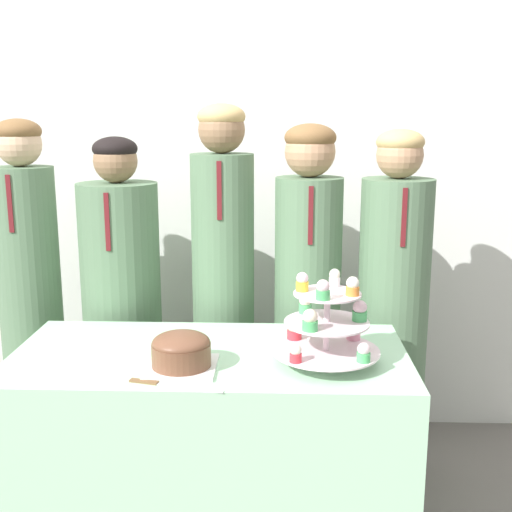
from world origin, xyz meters
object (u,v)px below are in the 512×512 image
at_px(round_cake, 181,351).
at_px(student_4, 392,322).
at_px(student_2, 224,305).
at_px(student_1, 123,325).
at_px(student_0, 32,310).
at_px(cake_knife, 160,384).
at_px(cupcake_stand, 327,323).
at_px(student_3, 307,314).

bearing_deg(round_cake, student_4, 41.34).
xyz_separation_m(student_2, student_4, (0.68, 0.00, -0.06)).
height_order(student_1, student_4, student_4).
distance_m(student_0, student_1, 0.38).
relative_size(cake_knife, cupcake_stand, 0.85).
bearing_deg(cake_knife, student_3, 73.98).
relative_size(student_1, student_3, 0.97).
distance_m(cupcake_stand, student_2, 0.73).
height_order(cake_knife, student_0, student_0).
relative_size(cupcake_stand, student_2, 0.21).
distance_m(cake_knife, student_3, 0.91).
bearing_deg(student_3, student_0, -180.00).
bearing_deg(cake_knife, student_1, 125.01).
relative_size(cupcake_stand, student_4, 0.23).
height_order(round_cake, cupcake_stand, cupcake_stand).
xyz_separation_m(cake_knife, student_2, (0.12, 0.79, 0.00)).
bearing_deg(student_3, student_1, 180.00).
bearing_deg(cupcake_stand, cake_knife, -160.06).
bearing_deg(student_0, cake_knife, -49.20).
relative_size(cupcake_stand, student_3, 0.22).
bearing_deg(student_4, student_3, -180.00).
bearing_deg(student_0, student_4, 0.00).
bearing_deg(student_0, student_2, 0.00).
bearing_deg(cupcake_stand, student_0, 152.37).
xyz_separation_m(cupcake_stand, student_2, (-0.37, 0.61, -0.13)).
relative_size(round_cake, student_0, 0.14).
relative_size(round_cake, cupcake_stand, 0.63).
height_order(cake_knife, student_2, student_2).
bearing_deg(cupcake_stand, student_1, 142.26).
bearing_deg(student_2, student_4, 0.00).
bearing_deg(student_1, cupcake_stand, -37.74).
relative_size(student_2, student_3, 1.05).
height_order(student_0, student_2, student_2).
distance_m(cupcake_stand, student_1, 1.02).
bearing_deg(student_2, round_cake, -96.34).
bearing_deg(cupcake_stand, student_3, 92.96).
height_order(student_1, student_3, student_3).
relative_size(student_0, student_1, 1.05).
height_order(student_3, student_4, student_3).
bearing_deg(student_0, student_1, 0.00).
height_order(student_0, student_4, student_0).
distance_m(cake_knife, student_0, 1.04).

